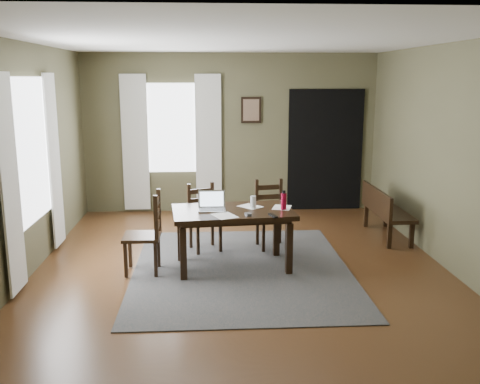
{
  "coord_description": "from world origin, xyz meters",
  "views": [
    {
      "loc": [
        -0.39,
        -6.16,
        2.29
      ],
      "look_at": [
        0.0,
        0.3,
        0.9
      ],
      "focal_mm": 40.0,
      "sensor_mm": 36.0,
      "label": 1
    }
  ],
  "objects": [
    {
      "name": "chair_back_left",
      "position": [
        -0.46,
        0.8,
        0.44
      ],
      "size": [
        0.49,
        0.49,
        0.88
      ],
      "rotation": [
        0.0,
        0.0,
        0.34
      ],
      "color": "black",
      "rests_on": "rug"
    },
    {
      "name": "drinking_glass",
      "position": [
        0.15,
        0.14,
        0.81
      ],
      "size": [
        0.08,
        0.08,
        0.15
      ],
      "primitive_type": "cylinder",
      "rotation": [
        0.0,
        0.0,
        0.21
      ],
      "color": "silver",
      "rests_on": "dining_table"
    },
    {
      "name": "window_back",
      "position": [
        -1.0,
        2.97,
        1.45
      ],
      "size": [
        1.0,
        0.01,
        1.5
      ],
      "color": "white",
      "rests_on": "ground"
    },
    {
      "name": "doorway_back",
      "position": [
        1.65,
        2.97,
        1.05
      ],
      "size": [
        1.3,
        0.03,
        2.1
      ],
      "color": "black",
      "rests_on": "ground"
    },
    {
      "name": "paper_c",
      "position": [
        0.13,
        0.23,
        0.73
      ],
      "size": [
        0.34,
        0.34,
        0.0
      ],
      "primitive_type": "cube",
      "rotation": [
        0.0,
        0.0,
        0.72
      ],
      "color": "white",
      "rests_on": "dining_table"
    },
    {
      "name": "rug",
      "position": [
        0.0,
        0.0,
        0.01
      ],
      "size": [
        2.6,
        3.2,
        0.01
      ],
      "color": "#393939",
      "rests_on": "ground"
    },
    {
      "name": "framed_picture",
      "position": [
        0.35,
        2.97,
        1.75
      ],
      "size": [
        0.34,
        0.03,
        0.44
      ],
      "color": "black",
      "rests_on": "ground"
    },
    {
      "name": "curtain_back_left",
      "position": [
        -1.62,
        2.94,
        1.2
      ],
      "size": [
        0.44,
        0.03,
        2.3
      ],
      "color": "silver",
      "rests_on": "ground"
    },
    {
      "name": "bench",
      "position": [
        2.16,
        1.24,
        0.43
      ],
      "size": [
        0.41,
        1.28,
        0.72
      ],
      "rotation": [
        0.0,
        0.0,
        1.57
      ],
      "color": "black",
      "rests_on": "ground"
    },
    {
      "name": "room_shell",
      "position": [
        0.0,
        0.0,
        1.8
      ],
      "size": [
        5.02,
        6.02,
        2.71
      ],
      "color": "brown",
      "rests_on": "ground"
    },
    {
      "name": "tv_remote",
      "position": [
        0.35,
        -0.26,
        0.74
      ],
      "size": [
        0.1,
        0.19,
        0.02
      ],
      "primitive_type": "cube",
      "rotation": [
        0.0,
        0.0,
        0.28
      ],
      "color": "black",
      "rests_on": "dining_table"
    },
    {
      "name": "paper_e",
      "position": [
        -0.21,
        -0.2,
        0.73
      ],
      "size": [
        0.33,
        0.37,
        0.0
      ],
      "primitive_type": "cube",
      "rotation": [
        0.0,
        0.0,
        0.42
      ],
      "color": "white",
      "rests_on": "dining_table"
    },
    {
      "name": "paper_d",
      "position": [
        0.51,
        0.16,
        0.73
      ],
      "size": [
        0.28,
        0.32,
        0.0
      ],
      "primitive_type": "cube",
      "rotation": [
        0.0,
        0.0,
        -0.28
      ],
      "color": "white",
      "rests_on": "dining_table"
    },
    {
      "name": "ground",
      "position": [
        0.0,
        0.0,
        -0.01
      ],
      "size": [
        5.0,
        6.0,
        0.01
      ],
      "color": "#492C16"
    },
    {
      "name": "curtain_back_right",
      "position": [
        -0.38,
        2.94,
        1.2
      ],
      "size": [
        0.44,
        0.03,
        2.3
      ],
      "color": "silver",
      "rests_on": "ground"
    },
    {
      "name": "dining_table",
      "position": [
        -0.1,
        0.08,
        0.64
      ],
      "size": [
        1.51,
        1.0,
        0.72
      ],
      "rotation": [
        0.0,
        0.0,
        0.1
      ],
      "color": "black",
      "rests_on": "rug"
    },
    {
      "name": "laptop",
      "position": [
        -0.35,
        0.11,
        0.79
      ],
      "size": [
        0.33,
        0.26,
        0.22
      ],
      "rotation": [
        0.0,
        0.0,
        0.01
      ],
      "color": "#B7B7BC",
      "rests_on": "dining_table"
    },
    {
      "name": "chair_end",
      "position": [
        -1.13,
        -0.04,
        0.48
      ],
      "size": [
        0.43,
        0.43,
        0.97
      ],
      "rotation": [
        0.0,
        0.0,
        -1.58
      ],
      "color": "black",
      "rests_on": "rug"
    },
    {
      "name": "window_left",
      "position": [
        -2.47,
        0.2,
        1.45
      ],
      "size": [
        0.01,
        1.3,
        1.7
      ],
      "color": "white",
      "rests_on": "ground"
    },
    {
      "name": "curtain_left_near",
      "position": [
        -2.44,
        -0.62,
        1.2
      ],
      "size": [
        0.03,
        0.48,
        2.3
      ],
      "color": "silver",
      "rests_on": "ground"
    },
    {
      "name": "chair_back_right",
      "position": [
        0.46,
        0.86,
        0.45
      ],
      "size": [
        0.46,
        0.46,
        0.92
      ],
      "rotation": [
        0.0,
        0.0,
        0.16
      ],
      "color": "black",
      "rests_on": "rug"
    },
    {
      "name": "computer_mouse",
      "position": [
        0.06,
        -0.22,
        0.75
      ],
      "size": [
        0.08,
        0.11,
        0.03
      ],
      "primitive_type": "cube",
      "rotation": [
        0.0,
        0.0,
        0.25
      ],
      "color": "#3F3F42",
      "rests_on": "dining_table"
    },
    {
      "name": "water_bottle",
      "position": [
        0.51,
        0.05,
        0.84
      ],
      "size": [
        0.08,
        0.08,
        0.23
      ],
      "rotation": [
        0.0,
        0.0,
        -0.21
      ],
      "color": "#B30D31",
      "rests_on": "dining_table"
    },
    {
      "name": "curtain_left_far",
      "position": [
        -2.44,
        1.02,
        1.2
      ],
      "size": [
        0.03,
        0.48,
        2.3
      ],
      "color": "silver",
      "rests_on": "ground"
    }
  ]
}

